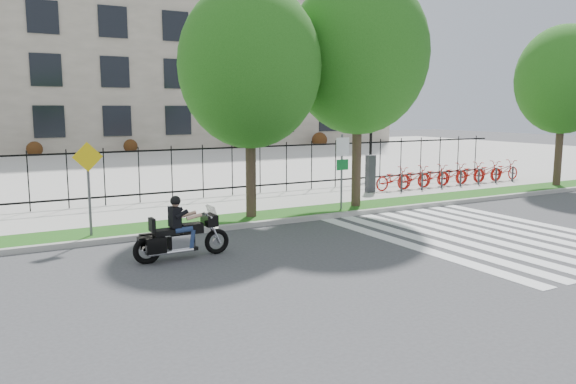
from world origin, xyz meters
TOP-DOWN VIEW (x-y plane):
  - ground at (0.00, 0.00)m, footprint 120.00×120.00m
  - curb at (0.00, 4.10)m, footprint 60.00×0.20m
  - grass_verge at (0.00, 4.95)m, footprint 60.00×1.50m
  - sidewalk at (0.00, 7.45)m, footprint 60.00×3.50m
  - plaza at (0.00, 25.00)m, footprint 80.00×34.00m
  - crosswalk_stripes at (4.83, 0.00)m, footprint 5.70×8.00m
  - iron_fence at (0.00, 9.20)m, footprint 30.00×0.06m
  - office_building at (0.00, 44.92)m, footprint 60.00×21.90m
  - lamp_post_right at (10.00, 12.00)m, footprint 1.06×0.70m
  - street_tree_1 at (-0.01, 4.95)m, footprint 4.34×4.34m
  - street_tree_2 at (4.01, 4.95)m, footprint 4.71×4.71m
  - street_tree_3 at (14.86, 4.95)m, footprint 4.04×4.04m
  - bike_share_station at (10.77, 7.20)m, footprint 8.88×0.85m
  - sign_pole_regulatory at (3.15, 4.58)m, footprint 0.50×0.09m
  - sign_pole_warning at (-4.89, 4.58)m, footprint 0.78×0.09m
  - motorcycle_rider at (-3.34, 1.70)m, footprint 2.35×0.69m

SIDE VIEW (x-z plane):
  - ground at x=0.00m, z-range 0.00..0.00m
  - crosswalk_stripes at x=4.83m, z-range 0.00..0.01m
  - plaza at x=0.00m, z-range 0.00..0.10m
  - curb at x=0.00m, z-range 0.00..0.15m
  - grass_verge at x=0.00m, z-range 0.00..0.15m
  - sidewalk at x=0.00m, z-range 0.00..0.15m
  - motorcycle_rider at x=-3.34m, z-range -0.30..1.51m
  - bike_share_station at x=10.77m, z-range -0.12..1.38m
  - iron_fence at x=0.00m, z-range 0.15..2.15m
  - sign_pole_regulatory at x=3.15m, z-range 0.49..2.99m
  - sign_pole_warning at x=-4.89m, z-range 0.50..2.99m
  - lamp_post_right at x=10.00m, z-range 1.08..5.33m
  - street_tree_3 at x=14.86m, z-range 1.26..8.15m
  - street_tree_1 at x=-0.01m, z-range 1.20..8.31m
  - street_tree_2 at x=4.01m, z-range 1.37..9.25m
  - office_building at x=0.00m, z-range -0.11..20.04m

